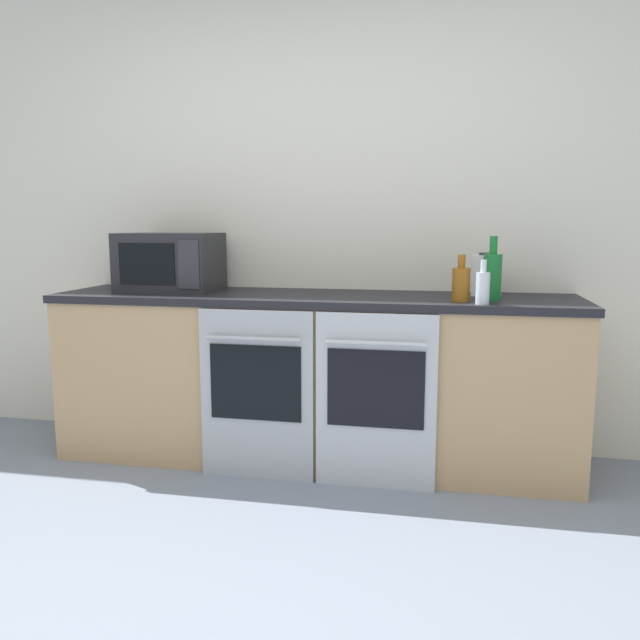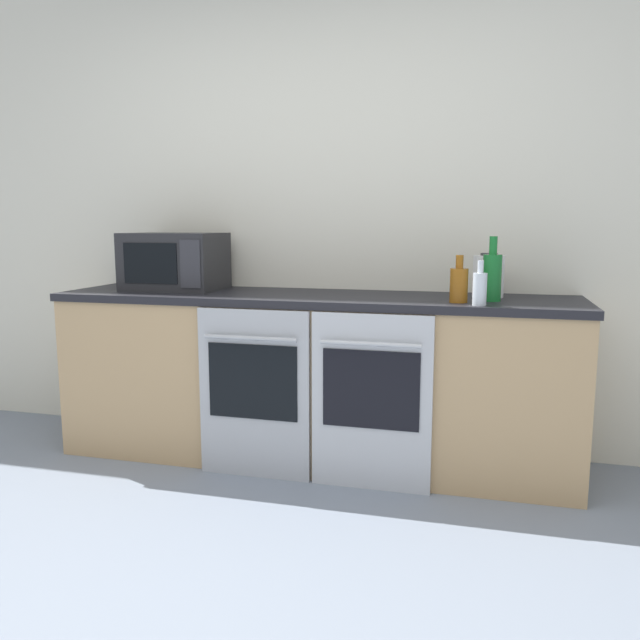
# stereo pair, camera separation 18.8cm
# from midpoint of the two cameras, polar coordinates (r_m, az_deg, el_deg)

# --- Properties ---
(wall_back) EXTENTS (10.00, 0.06, 2.60)m
(wall_back) POSITION_cam_midpoint_polar(r_m,az_deg,el_deg) (3.52, -1.11, 9.69)
(wall_back) COLOR silver
(wall_back) RESTS_ON ground_plane
(counter_back) EXTENTS (2.69, 0.62, 0.88)m
(counter_back) POSITION_cam_midpoint_polar(r_m,az_deg,el_deg) (3.30, -2.30, -5.28)
(counter_back) COLOR tan
(counter_back) RESTS_ON ground_plane
(oven_left) EXTENTS (0.57, 0.06, 0.84)m
(oven_left) POSITION_cam_midpoint_polar(r_m,az_deg,el_deg) (3.07, -7.59, -6.73)
(oven_left) COLOR #A8AAAF
(oven_left) RESTS_ON ground_plane
(oven_right) EXTENTS (0.57, 0.06, 0.84)m
(oven_right) POSITION_cam_midpoint_polar(r_m,az_deg,el_deg) (2.94, 3.27, -7.37)
(oven_right) COLOR #B7BABF
(oven_right) RESTS_ON ground_plane
(microwave) EXTENTS (0.51, 0.38, 0.31)m
(microwave) POSITION_cam_midpoint_polar(r_m,az_deg,el_deg) (3.52, -15.02, 5.15)
(microwave) COLOR #232326
(microwave) RESTS_ON counter_back
(bottle_clear) EXTENTS (0.06, 0.06, 0.20)m
(bottle_clear) POSITION_cam_midpoint_polar(r_m,az_deg,el_deg) (2.88, 12.86, 2.96)
(bottle_clear) COLOR silver
(bottle_clear) RESTS_ON counter_back
(bottle_amber) EXTENTS (0.08, 0.08, 0.22)m
(bottle_amber) POSITION_cam_midpoint_polar(r_m,az_deg,el_deg) (2.97, 11.00, 3.32)
(bottle_amber) COLOR #8C5114
(bottle_amber) RESTS_ON counter_back
(bottle_green) EXTENTS (0.09, 0.09, 0.30)m
(bottle_green) POSITION_cam_midpoint_polar(r_m,az_deg,el_deg) (3.07, 13.79, 4.01)
(bottle_green) COLOR #19722D
(bottle_green) RESTS_ON counter_back
(kettle) EXTENTS (0.15, 0.15, 0.22)m
(kettle) POSITION_cam_midpoint_polar(r_m,az_deg,el_deg) (3.24, 13.39, 4.01)
(kettle) COLOR white
(kettle) RESTS_ON counter_back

